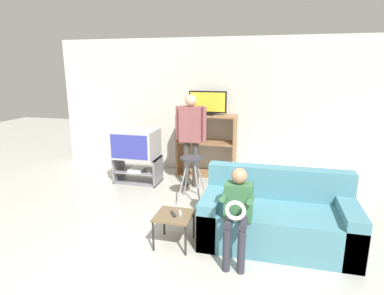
% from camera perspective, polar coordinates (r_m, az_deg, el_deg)
% --- Properties ---
extents(ground_plane, '(18.00, 18.00, 0.00)m').
position_cam_1_polar(ground_plane, '(3.32, -10.37, -24.28)').
color(ground_plane, '#ADADA3').
extents(wall_back, '(6.40, 0.06, 2.60)m').
position_cam_1_polar(wall_back, '(6.33, 3.59, 7.26)').
color(wall_back, beige).
rests_on(wall_back, ground_plane).
extents(tv_stand, '(0.81, 0.46, 0.48)m').
position_cam_1_polar(tv_stand, '(5.94, -9.58, -3.88)').
color(tv_stand, slate).
rests_on(tv_stand, ground_plane).
extents(television_main, '(0.75, 0.60, 0.50)m').
position_cam_1_polar(television_main, '(5.82, -9.96, 0.75)').
color(television_main, '#B2B2B7').
rests_on(television_main, tv_stand).
extents(media_shelf, '(1.12, 0.44, 1.18)m').
position_cam_1_polar(media_shelf, '(6.18, 2.58, 0.54)').
color(media_shelf, '#8E6642').
rests_on(media_shelf, ground_plane).
extents(television_flat, '(0.71, 0.20, 0.44)m').
position_cam_1_polar(television_flat, '(6.04, 2.81, 7.80)').
color(television_flat, black).
rests_on(television_flat, media_shelf).
extents(folding_stool, '(0.40, 0.45, 0.72)m').
position_cam_1_polar(folding_stool, '(4.90, -0.04, -3.34)').
color(folding_stool, '#99999E').
rests_on(folding_stool, ground_plane).
extents(snack_table, '(0.43, 0.43, 0.38)m').
position_cam_1_polar(snack_table, '(3.84, -3.22, -12.49)').
color(snack_table, brown).
rests_on(snack_table, ground_plane).
extents(remote_control_black, '(0.11, 0.14, 0.02)m').
position_cam_1_polar(remote_control_black, '(3.81, -3.36, -11.71)').
color(remote_control_black, '#232328').
rests_on(remote_control_black, snack_table).
extents(remote_control_white, '(0.08, 0.15, 0.02)m').
position_cam_1_polar(remote_control_white, '(3.83, -2.14, -11.61)').
color(remote_control_white, gray).
rests_on(remote_control_white, snack_table).
extents(couch, '(1.76, 0.88, 0.84)m').
position_cam_1_polar(couch, '(4.04, 14.86, -12.14)').
color(couch, teal).
rests_on(couch, ground_plane).
extents(person_standing_adult, '(0.53, 0.20, 1.61)m').
position_cam_1_polar(person_standing_adult, '(5.47, -0.19, 2.78)').
color(person_standing_adult, '#3D3833').
rests_on(person_standing_adult, ground_plane).
extents(person_seated_child, '(0.33, 0.43, 1.02)m').
position_cam_1_polar(person_seated_child, '(3.46, 8.08, -10.58)').
color(person_seated_child, '#2D2D38').
rests_on(person_seated_child, ground_plane).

